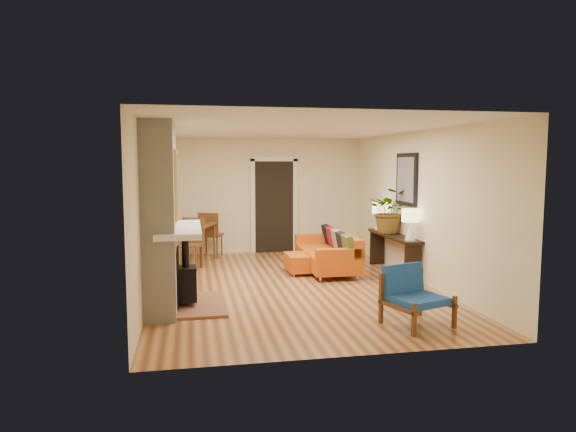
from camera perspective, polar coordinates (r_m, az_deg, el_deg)
The scene contains 10 objects.
room_shell at distance 11.20m, azimuth 0.70°, elevation 1.80°, with size 6.50×6.50×6.50m.
fireplace at distance 7.36m, azimuth -13.68°, elevation -0.56°, with size 1.09×1.68×2.60m.
sofa at distance 9.85m, azimuth 4.75°, elevation -4.04°, with size 0.88×2.01×0.79m.
ottoman at distance 9.61m, azimuth 1.99°, elevation -5.12°, with size 0.72×0.72×0.36m.
blue_chair at distance 6.81m, azimuth 13.62°, elevation -8.26°, with size 0.89×0.88×0.74m.
dining_table at distance 10.67m, azimuth -10.04°, elevation -1.71°, with size 1.19×1.86×0.98m.
console_table at distance 9.73m, azimuth 11.67°, elevation -2.90°, with size 0.34×1.85×0.72m.
lamp_near at distance 9.02m, azimuth 13.45°, elevation -0.52°, with size 0.30×0.30×0.54m.
lamp_far at distance 10.36m, azimuth 10.15°, elevation 0.38°, with size 0.30×0.30×0.54m.
houseplant at distance 9.83m, azimuth 11.25°, elevation 0.60°, with size 0.77×0.67×0.86m, color #1E5919.
Camera 1 is at (-1.62, -8.31, 2.06)m, focal length 32.00 mm.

